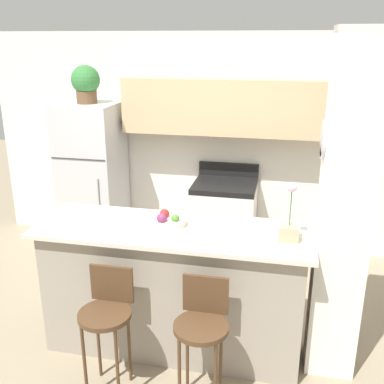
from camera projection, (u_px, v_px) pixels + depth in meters
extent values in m
plane|color=gray|center=(174.00, 344.00, 3.83)|extent=(14.00, 14.00, 0.00)
cube|color=white|center=(216.00, 144.00, 5.36)|extent=(5.60, 0.06, 2.55)
cube|color=tan|center=(241.00, 107.00, 4.97)|extent=(2.69, 0.32, 0.62)
cube|color=silver|center=(229.00, 125.00, 5.08)|extent=(0.62, 0.28, 0.12)
cube|color=white|center=(344.00, 216.00, 3.19)|extent=(0.36, 0.32, 2.55)
cylinder|color=silver|center=(323.00, 140.00, 3.05)|extent=(0.02, 0.26, 0.26)
cylinder|color=white|center=(322.00, 140.00, 3.05)|extent=(0.01, 0.23, 0.23)
cube|color=gray|center=(174.00, 291.00, 3.66)|extent=(2.04, 0.59, 1.04)
cube|color=beige|center=(173.00, 230.00, 3.48)|extent=(2.16, 0.71, 0.04)
cube|color=silver|center=(95.00, 200.00, 5.48)|extent=(0.67, 0.69, 1.20)
cube|color=silver|center=(89.00, 128.00, 5.20)|extent=(0.67, 0.69, 0.57)
cube|color=#333333|center=(78.00, 159.00, 4.97)|extent=(0.64, 0.01, 0.01)
cylinder|color=#B2B2B7|center=(99.00, 207.00, 5.09)|extent=(0.02, 0.02, 0.66)
cube|color=white|center=(224.00, 223.00, 5.26)|extent=(0.71, 0.64, 0.85)
cube|color=black|center=(225.00, 186.00, 5.11)|extent=(0.71, 0.64, 0.06)
cube|color=black|center=(229.00, 169.00, 5.35)|extent=(0.71, 0.04, 0.16)
cube|color=black|center=(220.00, 230.00, 4.94)|extent=(0.43, 0.01, 0.27)
cylinder|color=#4C331E|center=(105.00, 315.00, 3.13)|extent=(0.37, 0.37, 0.03)
cube|color=#4C331E|center=(112.00, 284.00, 3.23)|extent=(0.32, 0.02, 0.28)
cylinder|color=#4C331E|center=(85.00, 363.00, 3.15)|extent=(0.02, 0.02, 0.62)
cylinder|color=#4C331E|center=(117.00, 368.00, 3.10)|extent=(0.02, 0.02, 0.62)
cylinder|color=#4C331E|center=(98.00, 341.00, 3.37)|extent=(0.02, 0.02, 0.62)
cylinder|color=#4C331E|center=(129.00, 346.00, 3.33)|extent=(0.02, 0.02, 0.62)
cylinder|color=#4C331E|center=(201.00, 327.00, 3.00)|extent=(0.37, 0.37, 0.03)
cube|color=#4C331E|center=(205.00, 294.00, 3.09)|extent=(0.32, 0.02, 0.28)
cylinder|color=#4C331E|center=(179.00, 377.00, 3.01)|extent=(0.02, 0.02, 0.62)
cylinder|color=#4C331E|center=(215.00, 383.00, 2.97)|extent=(0.02, 0.02, 0.62)
cylinder|color=#4C331E|center=(187.00, 354.00, 3.24)|extent=(0.02, 0.02, 0.62)
cylinder|color=#4C331E|center=(221.00, 359.00, 3.19)|extent=(0.02, 0.02, 0.62)
cylinder|color=brown|center=(87.00, 97.00, 5.08)|extent=(0.23, 0.23, 0.14)
sphere|color=#387F3D|center=(86.00, 80.00, 5.02)|extent=(0.32, 0.32, 0.32)
cube|color=tan|center=(289.00, 232.00, 3.26)|extent=(0.14, 0.14, 0.11)
cylinder|color=#386633|center=(291.00, 208.00, 3.20)|extent=(0.01, 0.01, 0.27)
sphere|color=#E5B2D1|center=(292.00, 187.00, 3.15)|extent=(0.07, 0.07, 0.07)
cylinder|color=silver|center=(168.00, 222.00, 3.52)|extent=(0.28, 0.28, 0.05)
sphere|color=#4C7F2D|center=(175.00, 218.00, 3.48)|extent=(0.06, 0.06, 0.06)
sphere|color=red|center=(164.00, 214.00, 3.56)|extent=(0.08, 0.08, 0.08)
sphere|color=#7A2D56|center=(162.00, 218.00, 3.47)|extent=(0.08, 0.08, 0.08)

